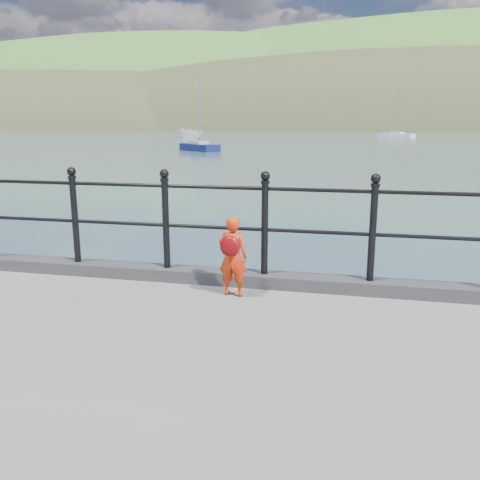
% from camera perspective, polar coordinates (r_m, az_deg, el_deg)
% --- Properties ---
extents(ground, '(600.00, 600.00, 0.00)m').
position_cam_1_polar(ground, '(6.64, -2.39, -12.61)').
color(ground, '#2D4251').
rests_on(ground, ground).
extents(kerb, '(60.00, 0.30, 0.15)m').
position_cam_1_polar(kerb, '(6.11, -2.84, -4.09)').
color(kerb, '#28282B').
rests_on(kerb, quay).
extents(railing, '(18.11, 0.11, 1.20)m').
position_cam_1_polar(railing, '(5.93, -2.93, 2.84)').
color(railing, black).
rests_on(railing, kerb).
extents(far_shore, '(830.00, 200.00, 156.00)m').
position_cam_1_polar(far_shore, '(249.23, 21.12, 6.41)').
color(far_shore, '#333A21').
rests_on(far_shore, ground).
extents(child, '(0.34, 0.31, 0.89)m').
position_cam_1_polar(child, '(5.54, -0.83, -1.76)').
color(child, red).
rests_on(child, quay).
extents(launch_white, '(2.76, 5.64, 2.09)m').
position_cam_1_polar(launch_white, '(65.73, -5.61, 11.48)').
color(launch_white, white).
rests_on(launch_white, ground).
extents(sailboat_port, '(5.08, 4.85, 7.82)m').
position_cam_1_polar(sailboat_port, '(52.17, -4.58, 10.31)').
color(sailboat_port, navy).
rests_on(sailboat_port, ground).
extents(sailboat_deep, '(6.86, 5.54, 10.07)m').
position_cam_1_polar(sailboat_deep, '(102.91, 17.17, 11.16)').
color(sailboat_deep, white).
rests_on(sailboat_deep, ground).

